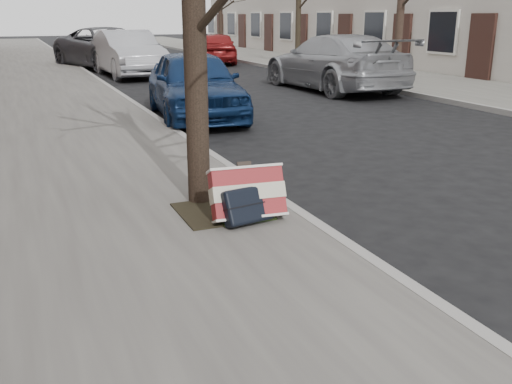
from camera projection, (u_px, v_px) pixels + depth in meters
name	position (u px, v px, depth m)	size (l,w,h in m)	color
ground	(455.00, 234.00, 5.58)	(120.00, 120.00, 0.00)	black
near_sidewalk	(15.00, 83.00, 17.35)	(5.00, 70.00, 0.12)	slate
far_sidewalk	(341.00, 70.00, 21.66)	(4.00, 70.00, 0.12)	gray
dirt_patch	(221.00, 211.00, 5.85)	(0.85, 0.85, 0.01)	black
suitcase_red	(247.00, 194.00, 5.53)	(0.70, 0.20, 0.51)	maroon
suitcase_navy	(247.00, 205.00, 5.45)	(0.49, 0.16, 0.35)	black
car_near_front	(195.00, 84.00, 11.68)	(1.64, 4.08, 1.39)	#0F254E
car_near_mid	(128.00, 53.00, 19.63)	(1.65, 4.73, 1.56)	#AFB1B7
car_near_back	(109.00, 48.00, 22.55)	(2.65, 5.75, 1.60)	#3D3D42
car_far_front	(334.00, 62.00, 16.03)	(2.17, 5.35, 1.55)	#939599
car_far_back	(216.00, 48.00, 24.91)	(1.61, 3.99, 1.36)	maroon
tree_far_b	(299.00, 4.00, 22.89)	(0.22, 0.22, 4.67)	black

